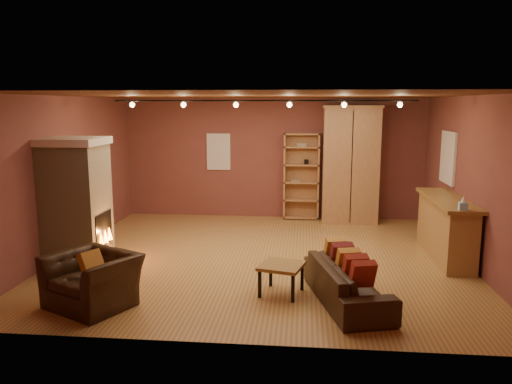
# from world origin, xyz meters

# --- Properties ---
(floor) EXTENTS (7.00, 7.00, 0.00)m
(floor) POSITION_xyz_m (0.00, 0.00, 0.00)
(floor) COLOR olive
(floor) RESTS_ON ground
(ceiling) EXTENTS (7.00, 7.00, 0.00)m
(ceiling) POSITION_xyz_m (0.00, 0.00, 2.80)
(ceiling) COLOR brown
(ceiling) RESTS_ON back_wall
(back_wall) EXTENTS (7.00, 0.02, 2.80)m
(back_wall) POSITION_xyz_m (0.00, 3.25, 1.40)
(back_wall) COLOR brown
(back_wall) RESTS_ON floor
(left_wall) EXTENTS (0.02, 6.50, 2.80)m
(left_wall) POSITION_xyz_m (-3.50, 0.00, 1.40)
(left_wall) COLOR brown
(left_wall) RESTS_ON floor
(right_wall) EXTENTS (0.02, 6.50, 2.80)m
(right_wall) POSITION_xyz_m (3.50, 0.00, 1.40)
(right_wall) COLOR brown
(right_wall) RESTS_ON floor
(fireplace) EXTENTS (1.01, 0.98, 2.12)m
(fireplace) POSITION_xyz_m (-3.04, -0.60, 1.06)
(fireplace) COLOR tan
(fireplace) RESTS_ON floor
(back_window) EXTENTS (0.56, 0.04, 0.86)m
(back_window) POSITION_xyz_m (-1.30, 3.23, 1.55)
(back_window) COLOR white
(back_window) RESTS_ON back_wall
(bookcase) EXTENTS (0.82, 0.32, 2.01)m
(bookcase) POSITION_xyz_m (0.66, 3.14, 1.02)
(bookcase) COLOR tan
(bookcase) RESTS_ON floor
(armoire) EXTENTS (1.29, 0.73, 2.64)m
(armoire) POSITION_xyz_m (1.76, 2.91, 1.32)
(armoire) COLOR tan
(armoire) RESTS_ON floor
(bar_counter) EXTENTS (0.60, 2.22, 1.06)m
(bar_counter) POSITION_xyz_m (3.20, 0.30, 0.54)
(bar_counter) COLOR tan
(bar_counter) RESTS_ON floor
(tissue_box) EXTENTS (0.13, 0.13, 0.22)m
(tissue_box) POSITION_xyz_m (3.15, -0.70, 1.15)
(tissue_box) COLOR #8EC1E4
(tissue_box) RESTS_ON bar_counter
(right_window) EXTENTS (0.05, 0.90, 1.00)m
(right_window) POSITION_xyz_m (3.47, 1.40, 1.65)
(right_window) COLOR white
(right_window) RESTS_ON right_wall
(loveseat) EXTENTS (0.99, 1.94, 0.77)m
(loveseat) POSITION_xyz_m (1.33, -1.91, 0.38)
(loveseat) COLOR black
(loveseat) RESTS_ON floor
(armchair) EXTENTS (1.28, 1.12, 0.94)m
(armchair) POSITION_xyz_m (-2.05, -2.34, 0.47)
(armchair) COLOR black
(armchair) RESTS_ON floor
(coffee_table) EXTENTS (0.70, 0.70, 0.43)m
(coffee_table) POSITION_xyz_m (0.43, -1.69, 0.37)
(coffee_table) COLOR olive
(coffee_table) RESTS_ON floor
(track_rail) EXTENTS (5.20, 0.09, 0.13)m
(track_rail) POSITION_xyz_m (0.00, 0.20, 2.69)
(track_rail) COLOR black
(track_rail) RESTS_ON ceiling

